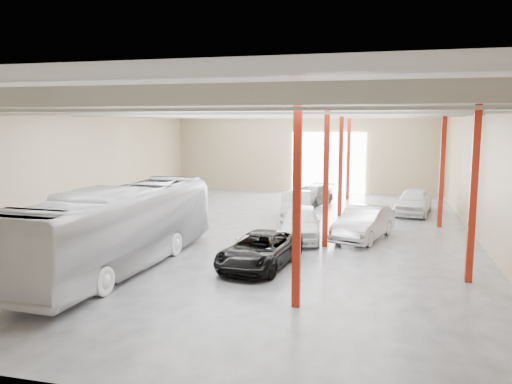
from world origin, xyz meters
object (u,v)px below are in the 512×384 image
at_px(coach_bus, 121,227).
at_px(car_row_c, 311,195).
at_px(car_right_far, 414,201).
at_px(car_right_near, 364,223).
at_px(car_row_b, 296,205).
at_px(car_row_a, 300,222).
at_px(black_sedan, 260,250).

relative_size(coach_bus, car_row_c, 2.46).
xyz_separation_m(car_row_c, car_right_far, (6.79, -1.83, 0.13)).
xyz_separation_m(car_right_near, car_right_far, (2.80, 7.84, 0.00)).
height_order(car_row_b, car_right_far, car_right_far).
bearing_deg(car_row_a, car_right_near, 6.00).
distance_m(coach_bus, car_row_b, 12.93).
distance_m(car_row_c, car_right_far, 7.03).
relative_size(coach_bus, car_row_b, 2.37).
bearing_deg(car_row_c, car_row_b, -76.81).
xyz_separation_m(car_row_a, car_row_b, (-1.11, 5.20, -0.02)).
bearing_deg(car_row_b, coach_bus, -122.56).
xyz_separation_m(black_sedan, car_row_b, (-0.32, 10.40, 0.13)).
bearing_deg(car_row_a, car_row_c, 87.71).
bearing_deg(black_sedan, car_row_a, 89.70).
bearing_deg(car_row_b, car_row_c, 78.33).
bearing_deg(car_right_far, car_row_b, -143.96).
bearing_deg(car_row_c, black_sedan, -74.19).
bearing_deg(car_row_c, car_right_near, -52.23).
height_order(black_sedan, car_right_near, car_right_near).
relative_size(car_row_a, car_row_c, 1.03).
bearing_deg(black_sedan, car_row_b, 100.11).
bearing_deg(car_row_c, car_right_far, 0.28).
xyz_separation_m(coach_bus, car_row_a, (6.16, 6.67, -0.80)).
height_order(coach_bus, car_right_near, coach_bus).
xyz_separation_m(car_row_b, car_right_far, (6.99, 3.37, 0.01)).
relative_size(car_row_c, car_right_near, 0.95).
distance_m(coach_bus, car_right_far, 19.44).
distance_m(coach_bus, black_sedan, 5.65).
bearing_deg(black_sedan, car_right_near, 65.24).
bearing_deg(car_row_a, coach_bus, -140.04).
relative_size(black_sedan, car_right_far, 1.03).
height_order(car_row_c, car_right_far, car_right_far).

